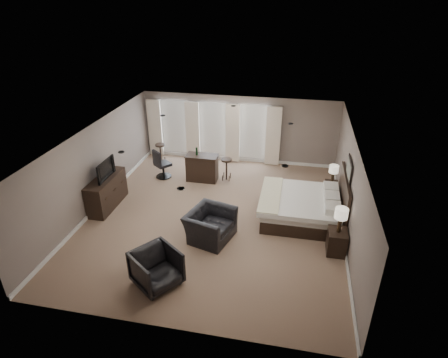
% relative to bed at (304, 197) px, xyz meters
% --- Properties ---
extents(room, '(7.60, 8.60, 2.64)m').
position_rel_bed_xyz_m(room, '(-2.58, -0.43, 0.56)').
color(room, '#846853').
rests_on(room, ground).
extents(window_bay, '(5.25, 0.20, 2.30)m').
position_rel_bed_xyz_m(window_bay, '(-3.58, 3.68, 0.46)').
color(window_bay, silver).
rests_on(window_bay, room).
extents(bed, '(2.34, 2.23, 1.49)m').
position_rel_bed_xyz_m(bed, '(0.00, 0.00, 0.00)').
color(bed, silver).
rests_on(bed, ground).
extents(nightstand_near, '(0.48, 0.59, 0.64)m').
position_rel_bed_xyz_m(nightstand_near, '(0.89, -1.45, -0.42)').
color(nightstand_near, black).
rests_on(nightstand_near, ground).
extents(nightstand_far, '(0.41, 0.50, 0.55)m').
position_rel_bed_xyz_m(nightstand_far, '(0.89, 1.45, -0.47)').
color(nightstand_far, black).
rests_on(nightstand_far, ground).
extents(lamp_near, '(0.33, 0.33, 0.68)m').
position_rel_bed_xyz_m(lamp_near, '(0.89, -1.45, 0.24)').
color(lamp_near, beige).
rests_on(lamp_near, nightstand_near).
extents(lamp_far, '(0.30, 0.30, 0.62)m').
position_rel_bed_xyz_m(lamp_far, '(0.89, 1.45, 0.11)').
color(lamp_far, beige).
rests_on(lamp_far, nightstand_far).
extents(wall_art, '(0.04, 0.96, 0.56)m').
position_rel_bed_xyz_m(wall_art, '(1.12, 0.00, 1.01)').
color(wall_art, slate).
rests_on(wall_art, room).
extents(dresser, '(0.56, 1.72, 1.00)m').
position_rel_bed_xyz_m(dresser, '(-6.03, -0.48, -0.24)').
color(dresser, black).
rests_on(dresser, ground).
extents(tv, '(0.59, 1.02, 0.13)m').
position_rel_bed_xyz_m(tv, '(-6.03, -0.48, 0.32)').
color(tv, black).
rests_on(tv, dresser).
extents(armchair_near, '(1.14, 1.44, 1.10)m').
position_rel_bed_xyz_m(armchair_near, '(-2.47, -1.48, -0.19)').
color(armchair_near, black).
rests_on(armchair_near, ground).
extents(armchair_far, '(1.30, 1.31, 0.99)m').
position_rel_bed_xyz_m(armchair_far, '(-3.26, -3.50, -0.25)').
color(armchair_far, black).
rests_on(armchair_far, ground).
extents(bar_counter, '(1.12, 0.58, 0.98)m').
position_rel_bed_xyz_m(bar_counter, '(-3.55, 1.85, -0.26)').
color(bar_counter, black).
rests_on(bar_counter, ground).
extents(bar_stool_left, '(0.45, 0.45, 0.78)m').
position_rel_bed_xyz_m(bar_stool_left, '(-5.52, 2.96, -0.35)').
color(bar_stool_left, black).
rests_on(bar_stool_left, ground).
extents(bar_stool_right, '(0.41, 0.41, 0.81)m').
position_rel_bed_xyz_m(bar_stool_right, '(-2.71, 2.06, -0.34)').
color(bar_stool_right, black).
rests_on(bar_stool_right, ground).
extents(desk_chair, '(0.78, 0.78, 1.08)m').
position_rel_bed_xyz_m(desk_chair, '(-5.00, 1.79, -0.20)').
color(desk_chair, black).
rests_on(desk_chair, ground).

